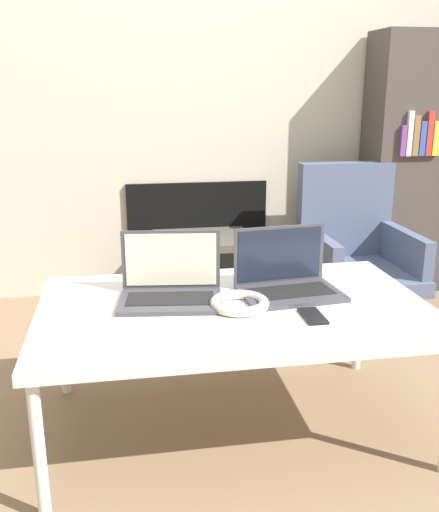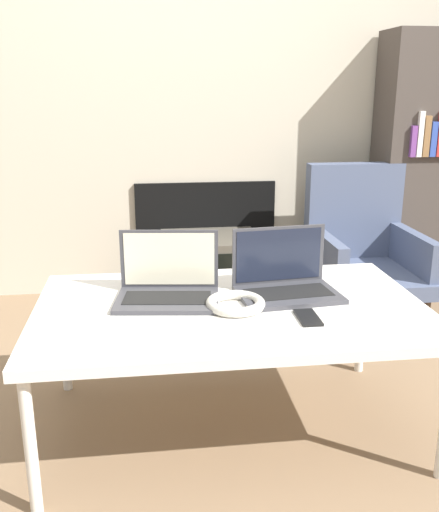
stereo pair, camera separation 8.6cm
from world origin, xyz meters
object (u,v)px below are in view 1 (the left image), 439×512
(headphones, at_px, (239,303))
(phone, at_px, (313,316))
(laptop_right, at_px, (287,279))
(armchair, at_px, (353,243))
(laptop_left, at_px, (171,286))
(tv, at_px, (203,269))

(headphones, relative_size, phone, 1.51)
(laptop_right, height_order, armchair, armchair)
(laptop_left, xyz_separation_m, headphones, (0.22, -0.12, -0.03))
(laptop_left, bearing_deg, phone, -22.33)
(laptop_left, xyz_separation_m, tv, (0.28, 1.20, -0.33))
(laptop_right, height_order, phone, laptop_right)
(laptop_left, height_order, armchair, armchair)
(phone, xyz_separation_m, armchair, (0.66, 1.25, -0.12))
(phone, bearing_deg, armchair, 62.16)
(laptop_right, distance_m, armchair, 1.22)
(tv, bearing_deg, phone, -83.93)
(tv, bearing_deg, laptop_right, -83.53)
(headphones, distance_m, tv, 1.36)
(phone, bearing_deg, laptop_right, 94.09)
(headphones, xyz_separation_m, tv, (0.06, 1.32, -0.30))
(tv, bearing_deg, armchair, -13.31)
(laptop_left, height_order, headphones, laptop_left)
(phone, height_order, tv, phone)
(tv, relative_size, armchair, 0.69)
(laptop_left, distance_m, headphones, 0.25)
(laptop_right, relative_size, phone, 2.82)
(headphones, xyz_separation_m, armchair, (0.87, 1.13, -0.13))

